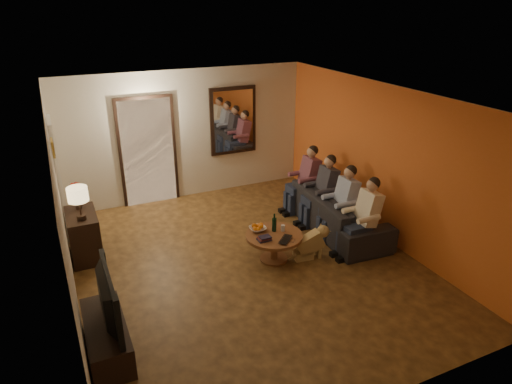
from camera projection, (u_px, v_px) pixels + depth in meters
name	position (u px, v px, depth m)	size (l,w,h in m)	color
floor	(247.00, 263.00, 7.16)	(5.00, 6.00, 0.01)	#3D2610
ceiling	(245.00, 98.00, 6.14)	(5.00, 6.00, 0.01)	white
back_wall	(186.00, 135.00, 9.16)	(5.00, 0.02, 2.60)	beige
front_wall	(377.00, 301.00, 4.14)	(5.00, 0.02, 2.60)	beige
left_wall	(62.00, 219.00, 5.69)	(0.02, 6.00, 2.60)	beige
right_wall	(383.00, 163.00, 7.61)	(0.02, 6.00, 2.60)	beige
orange_accent	(383.00, 163.00, 7.60)	(0.01, 6.00, 2.60)	orange
kitchen_doorway	(148.00, 152.00, 8.93)	(1.00, 0.06, 2.10)	#FFE0A5
door_trim	(148.00, 153.00, 8.92)	(1.12, 0.04, 2.22)	black
fridge_glimpse	(161.00, 158.00, 9.09)	(0.45, 0.03, 1.70)	silver
mirror_frame	(233.00, 121.00, 9.43)	(1.00, 0.05, 1.40)	black
mirror_glass	(234.00, 121.00, 9.40)	(0.86, 0.02, 1.26)	white
white_door	(59.00, 178.00, 7.74)	(0.06, 0.85, 2.04)	white
framed_art	(53.00, 148.00, 6.57)	(0.03, 0.28, 0.24)	#B28C33
art_canvas	(54.00, 148.00, 6.58)	(0.01, 0.22, 0.18)	brown
dresser	(84.00, 235.00, 7.22)	(0.45, 0.85, 0.75)	black
table_lamp	(79.00, 203.00, 6.78)	(0.30, 0.30, 0.54)	beige
flower_vase	(77.00, 196.00, 7.17)	(0.14, 0.14, 0.44)	red
tv_stand	(107.00, 337.00, 5.31)	(0.45, 1.20, 0.40)	black
tv	(101.00, 300.00, 5.11)	(0.15, 1.14, 0.65)	black
sofa	(336.00, 211.00, 8.12)	(0.92, 2.35, 0.69)	black
person_a	(364.00, 220.00, 7.22)	(0.60, 0.40, 1.20)	tan
person_b	(342.00, 205.00, 7.73)	(0.60, 0.40, 1.20)	tan
person_c	(323.00, 193.00, 8.23)	(0.60, 0.40, 1.20)	tan
person_d	(306.00, 182.00, 8.73)	(0.60, 0.40, 1.20)	tan
dog	(310.00, 242.00, 7.21)	(0.56, 0.24, 0.56)	#9F8149
coffee_table	(274.00, 247.00, 7.18)	(0.89, 0.89, 0.45)	brown
bowl	(258.00, 229.00, 7.19)	(0.26, 0.26, 0.06)	white
oranges	(258.00, 225.00, 7.17)	(0.20, 0.20, 0.08)	orange
wine_bottle	(274.00, 222.00, 7.13)	(0.07, 0.07, 0.31)	black
wine_glass	(283.00, 228.00, 7.18)	(0.06, 0.06, 0.10)	silver
book_stack	(264.00, 238.00, 6.91)	(0.20, 0.15, 0.07)	black
laptop	(288.00, 240.00, 6.89)	(0.33, 0.21, 0.03)	black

